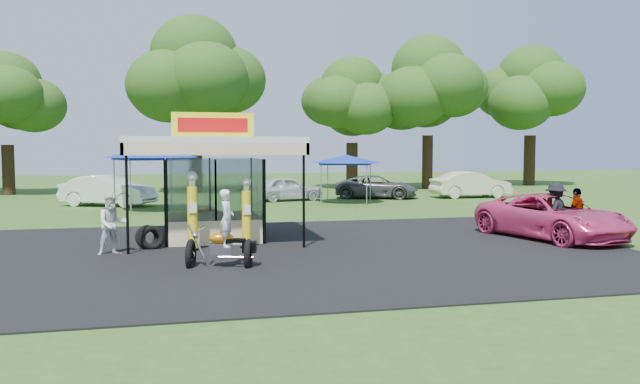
{
  "coord_description": "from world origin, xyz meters",
  "views": [
    {
      "loc": [
        -3.32,
        -15.85,
        3.03
      ],
      "look_at": [
        1.42,
        4.0,
        1.6
      ],
      "focal_mm": 35.0,
      "sensor_mm": 36.0,
      "label": 1
    }
  ],
  "objects_px": {
    "kiosk_car": "(209,218)",
    "bg_car_e": "(471,185)",
    "tent_east": "(346,159)",
    "gas_pump_left": "(193,213)",
    "spectator_east_b": "(577,212)",
    "pink_sedan": "(552,217)",
    "bg_car_c": "(287,189)",
    "gas_pump_right": "(246,214)",
    "spectator_east_a": "(555,211)",
    "gas_station_kiosk": "(213,186)",
    "bg_car_a": "(108,191)",
    "tent_west": "(152,153)",
    "bg_car_d": "(376,187)",
    "a_frame_sign": "(587,229)",
    "motorcycle": "(224,236)",
    "spectator_west": "(112,224)"
  },
  "relations": [
    {
      "from": "kiosk_car",
      "to": "pink_sedan",
      "type": "bearing_deg",
      "value": -113.3
    },
    {
      "from": "a_frame_sign",
      "to": "spectator_east_a",
      "type": "relative_size",
      "value": 0.5
    },
    {
      "from": "pink_sedan",
      "to": "tent_west",
      "type": "distance_m",
      "value": 18.75
    },
    {
      "from": "kiosk_car",
      "to": "tent_east",
      "type": "xyz_separation_m",
      "value": [
        8.15,
        10.24,
        1.95
      ]
    },
    {
      "from": "gas_station_kiosk",
      "to": "gas_pump_left",
      "type": "relative_size",
      "value": 2.27
    },
    {
      "from": "kiosk_car",
      "to": "bg_car_d",
      "type": "height_order",
      "value": "bg_car_d"
    },
    {
      "from": "bg_car_c",
      "to": "bg_car_e",
      "type": "height_order",
      "value": "bg_car_e"
    },
    {
      "from": "kiosk_car",
      "to": "gas_station_kiosk",
      "type": "bearing_deg",
      "value": -180.0
    },
    {
      "from": "pink_sedan",
      "to": "tent_east",
      "type": "xyz_separation_m",
      "value": [
        -2.88,
        14.99,
        1.67
      ]
    },
    {
      "from": "gas_pump_left",
      "to": "gas_station_kiosk",
      "type": "bearing_deg",
      "value": 71.79
    },
    {
      "from": "bg_car_e",
      "to": "tent_west",
      "type": "height_order",
      "value": "tent_west"
    },
    {
      "from": "gas_pump_right",
      "to": "tent_west",
      "type": "bearing_deg",
      "value": 103.72
    },
    {
      "from": "motorcycle",
      "to": "bg_car_a",
      "type": "bearing_deg",
      "value": 116.91
    },
    {
      "from": "a_frame_sign",
      "to": "bg_car_e",
      "type": "relative_size",
      "value": 0.2
    },
    {
      "from": "bg_car_e",
      "to": "gas_station_kiosk",
      "type": "bearing_deg",
      "value": 129.94
    },
    {
      "from": "gas_pump_left",
      "to": "gas_pump_right",
      "type": "bearing_deg",
      "value": 2.6
    },
    {
      "from": "spectator_east_a",
      "to": "bg_car_c",
      "type": "xyz_separation_m",
      "value": [
        -5.92,
        17.31,
        -0.24
      ]
    },
    {
      "from": "spectator_east_b",
      "to": "pink_sedan",
      "type": "bearing_deg",
      "value": -14.28
    },
    {
      "from": "pink_sedan",
      "to": "spectator_east_a",
      "type": "relative_size",
      "value": 2.88
    },
    {
      "from": "spectator_east_a",
      "to": "bg_car_e",
      "type": "height_order",
      "value": "spectator_east_a"
    },
    {
      "from": "gas_pump_left",
      "to": "pink_sedan",
      "type": "relative_size",
      "value": 0.44
    },
    {
      "from": "bg_car_c",
      "to": "a_frame_sign",
      "type": "bearing_deg",
      "value": -172.78
    },
    {
      "from": "a_frame_sign",
      "to": "bg_car_d",
      "type": "xyz_separation_m",
      "value": [
        -0.61,
        18.96,
        0.21
      ]
    },
    {
      "from": "tent_east",
      "to": "gas_pump_left",
      "type": "bearing_deg",
      "value": -121.19
    },
    {
      "from": "bg_car_c",
      "to": "gas_pump_left",
      "type": "bearing_deg",
      "value": 149.26
    },
    {
      "from": "a_frame_sign",
      "to": "tent_west",
      "type": "xyz_separation_m",
      "value": [
        -13.67,
        14.32,
        2.34
      ]
    },
    {
      "from": "gas_pump_left",
      "to": "spectator_west",
      "type": "relative_size",
      "value": 1.34
    },
    {
      "from": "gas_station_kiosk",
      "to": "bg_car_c",
      "type": "relative_size",
      "value": 1.3
    },
    {
      "from": "gas_station_kiosk",
      "to": "bg_car_a",
      "type": "height_order",
      "value": "gas_station_kiosk"
    },
    {
      "from": "tent_east",
      "to": "pink_sedan",
      "type": "bearing_deg",
      "value": -79.11
    },
    {
      "from": "kiosk_car",
      "to": "bg_car_a",
      "type": "relative_size",
      "value": 0.57
    },
    {
      "from": "spectator_east_b",
      "to": "bg_car_c",
      "type": "bearing_deg",
      "value": -96.47
    },
    {
      "from": "gas_pump_right",
      "to": "kiosk_car",
      "type": "relative_size",
      "value": 0.77
    },
    {
      "from": "gas_pump_left",
      "to": "pink_sedan",
      "type": "distance_m",
      "value": 11.77
    },
    {
      "from": "spectator_east_b",
      "to": "bg_car_d",
      "type": "height_order",
      "value": "spectator_east_b"
    },
    {
      "from": "pink_sedan",
      "to": "gas_pump_right",
      "type": "bearing_deg",
      "value": 165.78
    },
    {
      "from": "spectator_east_b",
      "to": "gas_station_kiosk",
      "type": "bearing_deg",
      "value": -39.34
    },
    {
      "from": "pink_sedan",
      "to": "motorcycle",
      "type": "bearing_deg",
      "value": -179.32
    },
    {
      "from": "spectator_west",
      "to": "tent_west",
      "type": "xyz_separation_m",
      "value": [
        0.74,
        12.94,
        1.93
      ]
    },
    {
      "from": "bg_car_e",
      "to": "tent_west",
      "type": "relative_size",
      "value": 1.1
    },
    {
      "from": "motorcycle",
      "to": "spectator_east_b",
      "type": "distance_m",
      "value": 12.53
    },
    {
      "from": "motorcycle",
      "to": "bg_car_a",
      "type": "relative_size",
      "value": 0.42
    },
    {
      "from": "pink_sedan",
      "to": "bg_car_a",
      "type": "xyz_separation_m",
      "value": [
        -15.61,
        16.15,
        0.06
      ]
    },
    {
      "from": "gas_station_kiosk",
      "to": "kiosk_car",
      "type": "height_order",
      "value": "gas_station_kiosk"
    },
    {
      "from": "spectator_east_a",
      "to": "bg_car_e",
      "type": "distance_m",
      "value": 17.88
    },
    {
      "from": "a_frame_sign",
      "to": "kiosk_car",
      "type": "bearing_deg",
      "value": 164.57
    },
    {
      "from": "spectator_west",
      "to": "spectator_east_b",
      "type": "distance_m",
      "value": 15.15
    },
    {
      "from": "gas_pump_left",
      "to": "bg_car_d",
      "type": "bearing_deg",
      "value": 56.42
    },
    {
      "from": "kiosk_car",
      "to": "bg_car_e",
      "type": "xyz_separation_m",
      "value": [
        16.7,
        12.18,
        0.32
      ]
    },
    {
      "from": "pink_sedan",
      "to": "a_frame_sign",
      "type": "bearing_deg",
      "value": -83.67
    }
  ]
}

